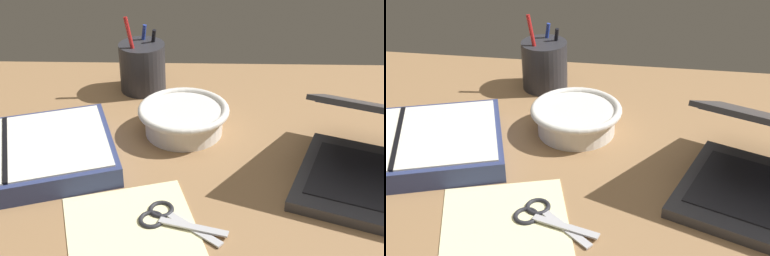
# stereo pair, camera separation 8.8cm
# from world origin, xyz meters

# --- Properties ---
(desk_top) EXTENTS (1.40, 1.00, 0.02)m
(desk_top) POSITION_xyz_m (0.00, 0.00, 0.01)
(desk_top) COLOR #936D47
(desk_top) RESTS_ON ground
(bowl) EXTENTS (0.17, 0.17, 0.05)m
(bowl) POSITION_xyz_m (-0.04, 0.19, 0.05)
(bowl) COLOR silver
(bowl) RESTS_ON desk_top
(pen_cup) EXTENTS (0.10, 0.10, 0.17)m
(pen_cup) POSITION_xyz_m (-0.14, 0.36, 0.07)
(pen_cup) COLOR #28282D
(pen_cup) RESTS_ON desk_top
(planner) EXTENTS (0.41, 0.33, 0.04)m
(planner) POSITION_xyz_m (-0.34, 0.06, 0.04)
(planner) COLOR navy
(planner) RESTS_ON desk_top
(scissors) EXTENTS (0.13, 0.10, 0.01)m
(scissors) POSITION_xyz_m (-0.06, -0.07, 0.02)
(scissors) COLOR #B7B7BC
(scissors) RESTS_ON desk_top
(paper_sheet_front) EXTENTS (0.26, 0.32, 0.00)m
(paper_sheet_front) POSITION_xyz_m (-0.10, -0.13, 0.02)
(paper_sheet_front) COLOR #F4EFB2
(paper_sheet_front) RESTS_ON desk_top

